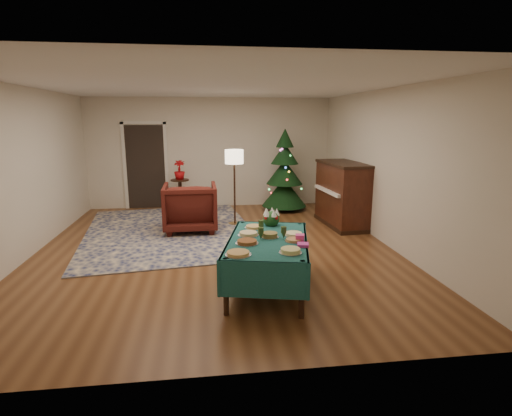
{
  "coord_description": "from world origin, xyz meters",
  "views": [
    {
      "loc": [
        -0.16,
        -6.59,
        2.18
      ],
      "look_at": [
        0.6,
        -0.71,
        0.86
      ],
      "focal_mm": 28.0,
      "sensor_mm": 36.0,
      "label": 1
    }
  ],
  "objects": [
    {
      "name": "room_shell",
      "position": [
        0.0,
        0.0,
        1.35
      ],
      "size": [
        7.0,
        7.0,
        7.0
      ],
      "color": "#593319",
      "rests_on": "ground"
    },
    {
      "name": "doorway",
      "position": [
        -1.6,
        3.48,
        1.1
      ],
      "size": [
        1.08,
        0.04,
        2.16
      ],
      "color": "black",
      "rests_on": "ground"
    },
    {
      "name": "rug",
      "position": [
        -0.87,
        1.21,
        0.01
      ],
      "size": [
        3.71,
        4.57,
        0.02
      ],
      "primitive_type": "cube",
      "rotation": [
        0.0,
        0.0,
        0.13
      ],
      "color": "#141F4E",
      "rests_on": "ground"
    },
    {
      "name": "buffet_table",
      "position": [
        0.62,
        -1.73,
        0.54
      ],
      "size": [
        1.37,
        1.92,
        0.68
      ],
      "color": "black",
      "rests_on": "ground"
    },
    {
      "name": "platter_0",
      "position": [
        0.19,
        -2.31,
        0.7
      ],
      "size": [
        0.3,
        0.3,
        0.04
      ],
      "color": "silver",
      "rests_on": "buffet_table"
    },
    {
      "name": "platter_1",
      "position": [
        0.79,
        -2.31,
        0.7
      ],
      "size": [
        0.26,
        0.26,
        0.06
      ],
      "color": "silver",
      "rests_on": "buffet_table"
    },
    {
      "name": "platter_2",
      "position": [
        0.33,
        -1.9,
        0.7
      ],
      "size": [
        0.28,
        0.28,
        0.05
      ],
      "color": "silver",
      "rests_on": "buffet_table"
    },
    {
      "name": "platter_3",
      "position": [
        0.92,
        -1.89,
        0.69
      ],
      "size": [
        0.23,
        0.23,
        0.04
      ],
      "color": "silver",
      "rests_on": "buffet_table"
    },
    {
      "name": "platter_4",
      "position": [
        0.39,
        -1.55,
        0.7
      ],
      "size": [
        0.28,
        0.28,
        0.05
      ],
      "color": "silver",
      "rests_on": "buffet_table"
    },
    {
      "name": "platter_5",
      "position": [
        0.65,
        -1.67,
        0.71
      ],
      "size": [
        0.23,
        0.23,
        0.07
      ],
      "color": "silver",
      "rests_on": "buffet_table"
    },
    {
      "name": "platter_6",
      "position": [
        0.98,
        -1.62,
        0.69
      ],
      "size": [
        0.26,
        0.26,
        0.04
      ],
      "color": "silver",
      "rests_on": "buffet_table"
    },
    {
      "name": "platter_7",
      "position": [
        0.5,
        -1.2,
        0.69
      ],
      "size": [
        0.26,
        0.26,
        0.04
      ],
      "color": "silver",
      "rests_on": "buffet_table"
    },
    {
      "name": "goblet_0",
      "position": [
        0.58,
        -1.38,
        0.76
      ],
      "size": [
        0.07,
        0.07,
        0.16
      ],
      "color": "#2D471E",
      "rests_on": "buffet_table"
    },
    {
      "name": "goblet_1",
      "position": [
        0.82,
        -1.74,
        0.76
      ],
      "size": [
        0.07,
        0.07,
        0.16
      ],
      "color": "#2D471E",
      "rests_on": "buffet_table"
    },
    {
      "name": "goblet_2",
      "position": [
        0.53,
        -1.74,
        0.76
      ],
      "size": [
        0.07,
        0.07,
        0.16
      ],
      "color": "#2D471E",
      "rests_on": "buffet_table"
    },
    {
      "name": "napkin_stack",
      "position": [
        0.99,
        -2.09,
        0.7
      ],
      "size": [
        0.16,
        0.16,
        0.04
      ],
      "primitive_type": "cube",
      "rotation": [
        0.0,
        0.0,
        -0.22
      ],
      "color": "#D63BA9",
      "rests_on": "buffet_table"
    },
    {
      "name": "gift_box",
      "position": [
        1.0,
        -1.89,
        0.72
      ],
      "size": [
        0.13,
        0.13,
        0.09
      ],
      "primitive_type": "cube",
      "rotation": [
        0.0,
        0.0,
        -0.22
      ],
      "color": "#F6449C",
      "rests_on": "buffet_table"
    },
    {
      "name": "centerpiece",
      "position": [
        0.77,
        -1.07,
        0.8
      ],
      "size": [
        0.24,
        0.24,
        0.28
      ],
      "color": "#1E4C1E",
      "rests_on": "buffet_table"
    },
    {
      "name": "armchair",
      "position": [
        -0.46,
        1.21,
        0.52
      ],
      "size": [
        1.03,
        0.97,
        1.05
      ],
      "primitive_type": "imported",
      "rotation": [
        0.0,
        0.0,
        3.16
      ],
      "color": "#46140F",
      "rests_on": "ground"
    },
    {
      "name": "floor_lamp",
      "position": [
        0.45,
        1.6,
        1.33
      ],
      "size": [
        0.38,
        0.38,
        1.57
      ],
      "color": "#A57F3F",
      "rests_on": "ground"
    },
    {
      "name": "side_table",
      "position": [
        -0.76,
        2.99,
        0.38
      ],
      "size": [
        0.43,
        0.43,
        0.78
      ],
      "color": "black",
      "rests_on": "ground"
    },
    {
      "name": "potted_plant",
      "position": [
        -0.76,
        2.99,
        0.9
      ],
      "size": [
        0.25,
        0.45,
        0.25
      ],
      "primitive_type": "imported",
      "color": "#A50B0F",
      "rests_on": "side_table"
    },
    {
      "name": "christmas_tree",
      "position": [
        1.75,
        2.85,
        0.88
      ],
      "size": [
        1.42,
        1.42,
        1.97
      ],
      "color": "black",
      "rests_on": "ground"
    },
    {
      "name": "piano",
      "position": [
        2.66,
        1.25,
        0.65
      ],
      "size": [
        0.82,
        1.57,
        1.32
      ],
      "color": "black",
      "rests_on": "ground"
    }
  ]
}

